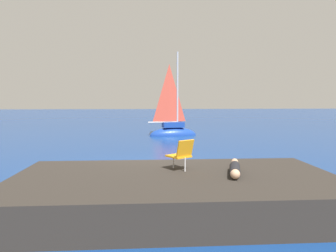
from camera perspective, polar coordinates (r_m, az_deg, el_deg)
The scene contains 7 objects.
ground_plane at distance 11.10m, azimuth -3.39°, elevation -8.56°, with size 160.00×160.00×0.00m, color navy.
shore_ledge at distance 7.34m, azimuth 1.41°, elevation -12.37°, with size 7.69×3.84×0.80m, color #2D2823.
boulder_seaward at distance 9.67m, azimuth -15.26°, elevation -10.77°, with size 1.10×0.88×0.61m, color #292C25.
boulder_inland at distance 9.75m, azimuth 14.23°, elevation -10.60°, with size 1.38×1.11×0.76m, color #272C20.
sailboat_near at distance 22.19m, azimuth 0.92°, elevation -0.86°, with size 3.68×1.71×6.70m.
person_sunbather at distance 7.60m, azimuth 12.58°, elevation -7.86°, with size 0.68×1.71×0.25m.
beach_chair at distance 7.65m, azimuth 2.55°, elevation -5.17°, with size 0.72×0.76×0.80m.
Camera 1 is at (-0.29, -10.80, 2.58)m, focal length 32.16 mm.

